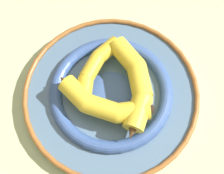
{
  "coord_description": "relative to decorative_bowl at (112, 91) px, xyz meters",
  "views": [
    {
      "loc": [
        0.13,
        -0.21,
        0.59
      ],
      "look_at": [
        0.03,
        0.0,
        0.04
      ],
      "focal_mm": 50.0,
      "sensor_mm": 36.0,
      "label": 1
    }
  ],
  "objects": [
    {
      "name": "decorative_bowl",
      "position": [
        0.0,
        0.0,
        0.0
      ],
      "size": [
        0.35,
        0.35,
        0.04
      ],
      "color": "slate",
      "rests_on": "ground_plane"
    },
    {
      "name": "banana_a",
      "position": [
        -0.0,
        -0.04,
        0.04
      ],
      "size": [
        0.19,
        0.07,
        0.04
      ],
      "rotation": [
        0.0,
        0.0,
        6.38
      ],
      "color": "yellow",
      "rests_on": "decorative_bowl"
    },
    {
      "name": "ground_plane",
      "position": [
        -0.03,
        -0.0,
        -0.02
      ],
      "size": [
        2.8,
        2.8,
        0.0
      ],
      "primitive_type": "plane",
      "color": "#B2C693"
    },
    {
      "name": "banana_c",
      "position": [
        -0.04,
        0.02,
        0.03
      ],
      "size": [
        0.05,
        0.17,
        0.03
      ],
      "rotation": [
        0.0,
        0.0,
        10.97
      ],
      "color": "gold",
      "rests_on": "decorative_bowl"
    },
    {
      "name": "banana_b",
      "position": [
        0.04,
        0.02,
        0.04
      ],
      "size": [
        0.13,
        0.18,
        0.04
      ],
      "rotation": [
        0.0,
        0.0,
        8.44
      ],
      "color": "yellow",
      "rests_on": "decorative_bowl"
    }
  ]
}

